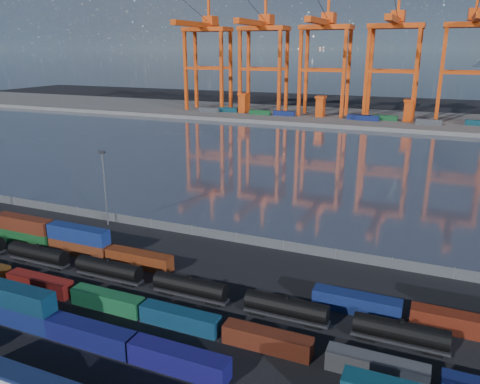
% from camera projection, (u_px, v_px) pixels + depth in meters
% --- Properties ---
extents(ground, '(700.00, 700.00, 0.00)m').
position_uv_depth(ground, '(161.00, 311.00, 69.19)').
color(ground, black).
rests_on(ground, ground).
extents(harbor_water, '(700.00, 700.00, 0.00)m').
position_uv_depth(harbor_water, '(325.00, 161.00, 161.58)').
color(harbor_water, '#343C4C').
rests_on(harbor_water, ground).
extents(far_quay, '(700.00, 70.00, 2.00)m').
position_uv_depth(far_quay, '(370.00, 119.00, 253.68)').
color(far_quay, '#514F4C').
rests_on(far_quay, ground).
extents(container_row_south, '(141.23, 2.68, 5.72)m').
position_uv_depth(container_row_south, '(116.00, 337.00, 59.19)').
color(container_row_south, '#444649').
rests_on(container_row_south, ground).
extents(container_row_mid, '(140.27, 2.40, 5.12)m').
position_uv_depth(container_row_mid, '(153.00, 310.00, 66.54)').
color(container_row_mid, '#404445').
rests_on(container_row_mid, ground).
extents(container_row_north, '(142.62, 2.60, 5.55)m').
position_uv_depth(container_row_north, '(131.00, 254.00, 83.39)').
color(container_row_north, '#101D51').
rests_on(container_row_north, ground).
extents(tanker_string, '(105.42, 2.67, 3.82)m').
position_uv_depth(tanker_string, '(109.00, 269.00, 78.07)').
color(tanker_string, black).
rests_on(tanker_string, ground).
extents(waterfront_fence, '(160.12, 0.12, 2.20)m').
position_uv_depth(waterfront_fence, '(236.00, 238.00, 93.53)').
color(waterfront_fence, '#595B5E').
rests_on(waterfront_fence, ground).
extents(yard_light_mast, '(1.60, 0.40, 16.60)m').
position_uv_depth(yard_light_mast, '(105.00, 184.00, 100.57)').
color(yard_light_mast, slate).
rests_on(yard_light_mast, ground).
extents(gantry_cranes, '(201.70, 51.27, 69.43)m').
position_uv_depth(gantry_cranes, '(359.00, 38.00, 238.29)').
color(gantry_cranes, '#CA400E').
rests_on(gantry_cranes, ground).
extents(quay_containers, '(172.58, 10.99, 2.60)m').
position_uv_depth(quay_containers, '(344.00, 117.00, 244.33)').
color(quay_containers, navy).
rests_on(quay_containers, far_quay).
extents(straddle_carriers, '(140.00, 7.00, 11.10)m').
position_uv_depth(straddle_carriers, '(363.00, 108.00, 243.82)').
color(straddle_carriers, '#CA400E').
rests_on(straddle_carriers, far_quay).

